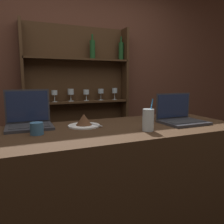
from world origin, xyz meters
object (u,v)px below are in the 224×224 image
water_glass (148,120)px  coffee_cup (37,129)px  laptop_far (180,117)px  cake_plate (84,122)px  laptop_near (29,119)px

water_glass → coffee_cup: 0.67m
water_glass → coffee_cup: bearing=165.0°
water_glass → coffee_cup: (-0.64, 0.17, -0.03)m
laptop_far → coffee_cup: 1.00m
cake_plate → coffee_cup: (-0.31, -0.11, 0.00)m
laptop_near → coffee_cup: (0.03, -0.22, -0.02)m
laptop_near → water_glass: laptop_near is taller
water_glass → coffee_cup: water_glass is taller
laptop_far → cake_plate: bearing=167.8°
laptop_near → cake_plate: (0.34, -0.12, -0.02)m
cake_plate → water_glass: (0.33, -0.28, 0.04)m
laptop_far → coffee_cup: size_ratio=4.06×
cake_plate → coffee_cup: 0.33m
laptop_far → water_glass: size_ratio=1.55×
water_glass → laptop_far: bearing=20.1°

